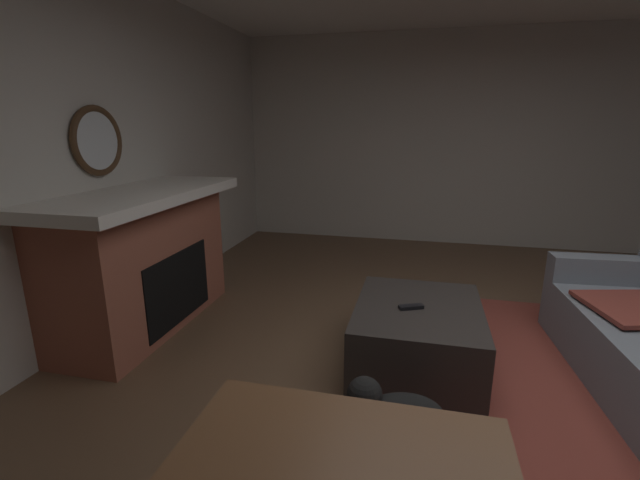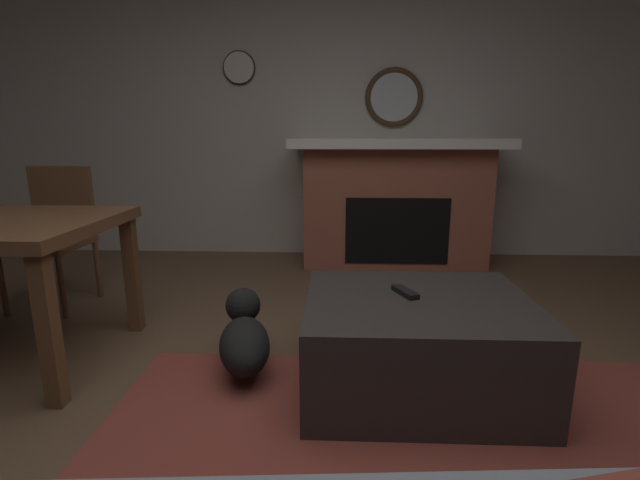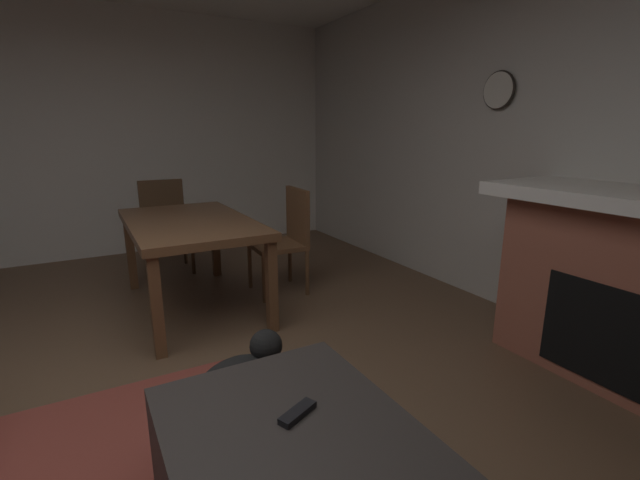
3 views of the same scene
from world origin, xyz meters
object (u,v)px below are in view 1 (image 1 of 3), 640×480
at_px(fireplace, 144,259).
at_px(small_dog, 395,413).
at_px(ottoman_coffee_table, 417,336).
at_px(round_wall_mirror, 97,141).
at_px(tv_remote, 411,307).

distance_m(fireplace, small_dog, 2.27).
bearing_deg(fireplace, ottoman_coffee_table, 86.38).
xyz_separation_m(round_wall_mirror, small_dog, (0.94, 2.32, -1.27)).
distance_m(round_wall_mirror, tv_remote, 2.58).
distance_m(ottoman_coffee_table, small_dog, 0.81).
distance_m(fireplace, tv_remote, 2.09).
xyz_separation_m(fireplace, ottoman_coffee_table, (0.13, 2.12, -0.34)).
height_order(round_wall_mirror, tv_remote, round_wall_mirror).
height_order(fireplace, tv_remote, fireplace).
relative_size(fireplace, small_dog, 3.53).
relative_size(round_wall_mirror, tv_remote, 3.26).
relative_size(fireplace, ottoman_coffee_table, 1.83).
distance_m(ottoman_coffee_table, tv_remote, 0.24).
bearing_deg(small_dog, round_wall_mirror, -112.00).
relative_size(round_wall_mirror, small_dog, 1.02).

